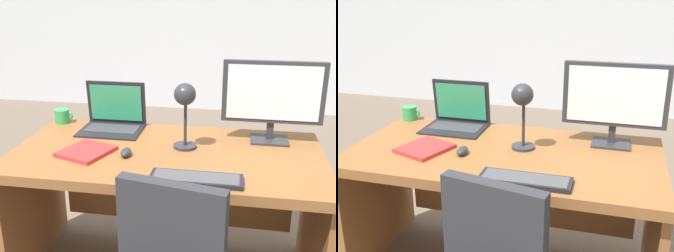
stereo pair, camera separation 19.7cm
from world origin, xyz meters
TOP-DOWN VIEW (x-y plane):
  - ground at (0.00, 1.50)m, footprint 12.00×12.00m
  - desk at (0.00, 0.04)m, footprint 1.57×0.82m
  - monitor at (0.52, 0.23)m, footprint 0.53×0.16m
  - laptop at (-0.37, 0.31)m, footprint 0.35×0.28m
  - keyboard at (0.18, -0.31)m, footprint 0.40×0.13m
  - mouse at (-0.19, -0.10)m, footprint 0.05×0.09m
  - desk_lamp at (0.09, 0.04)m, footprint 0.12×0.14m
  - book at (-0.39, -0.10)m, footprint 0.29×0.30m
  - coffee_mug at (-0.71, 0.34)m, footprint 0.11×0.09m

SIDE VIEW (x-z plane):
  - ground at x=0.00m, z-range 0.00..0.00m
  - desk at x=0.00m, z-range 0.17..0.90m
  - book at x=-0.39m, z-range 0.73..0.75m
  - keyboard at x=0.18m, z-range 0.73..0.75m
  - mouse at x=-0.19m, z-range 0.73..0.77m
  - coffee_mug at x=-0.71m, z-range 0.73..0.81m
  - laptop at x=-0.37m, z-range 0.68..0.94m
  - desk_lamp at x=0.09m, z-range 0.80..1.15m
  - monitor at x=0.52m, z-range 0.77..1.20m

